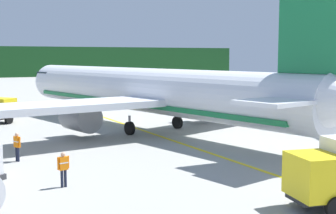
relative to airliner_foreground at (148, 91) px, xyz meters
The scene contains 4 objects.
airliner_foreground is the anchor object (origin of this frame).
crew_loader_right 14.34m from the airliner_foreground, 149.78° to the right, with size 0.38×0.59×1.79m.
crew_supervisor 18.12m from the airliner_foreground, 128.71° to the right, with size 0.62×0.30×1.76m.
apron_guide_line 5.60m from the airliner_foreground, 95.58° to the right, with size 0.30×60.00×0.01m, color yellow.
Camera 1 is at (5.58, -20.73, 6.46)m, focal length 49.76 mm.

